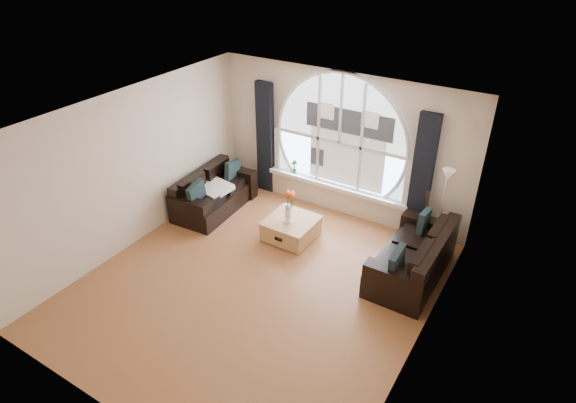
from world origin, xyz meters
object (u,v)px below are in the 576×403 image
object	(u,v)px
sofa_right	(412,255)
potted_plant	(294,167)
coffee_chest	(291,228)
guitar	(425,215)
floor_lamp	(441,214)
vase_flowers	(288,203)
sofa_left	(214,191)

from	to	relation	value
sofa_right	potted_plant	world-z (taller)	potted_plant
coffee_chest	guitar	world-z (taller)	guitar
guitar	floor_lamp	bearing A→B (deg)	-48.27
coffee_chest	vase_flowers	distance (m)	0.56
guitar	potted_plant	bearing A→B (deg)	170.64
sofa_right	vase_flowers	bearing A→B (deg)	-174.69
sofa_left	coffee_chest	bearing A→B (deg)	-5.60
sofa_left	vase_flowers	distance (m)	1.81
sofa_right	coffee_chest	bearing A→B (deg)	-177.07
sofa_right	vase_flowers	size ratio (longest dim) A/B	2.60
sofa_right	guitar	world-z (taller)	guitar
sofa_left	floor_lamp	xyz separation A→B (m)	(4.10, 0.79, 0.40)
vase_flowers	floor_lamp	distance (m)	2.52
sofa_left	coffee_chest	xyz separation A→B (m)	(1.78, -0.06, -0.19)
coffee_chest	floor_lamp	bearing A→B (deg)	20.84
vase_flowers	sofa_left	bearing A→B (deg)	175.06
coffee_chest	guitar	xyz separation A→B (m)	(2.02, 1.13, 0.32)
floor_lamp	vase_flowers	bearing A→B (deg)	-157.89
sofa_right	coffee_chest	distance (m)	2.17
sofa_left	sofa_right	xyz separation A→B (m)	(3.94, 0.02, 0.00)
sofa_left	floor_lamp	size ratio (longest dim) A/B	1.05
coffee_chest	floor_lamp	size ratio (longest dim) A/B	0.53
floor_lamp	coffee_chest	bearing A→B (deg)	-159.77
coffee_chest	floor_lamp	xyz separation A→B (m)	(2.32, 0.86, 0.59)
guitar	sofa_left	bearing A→B (deg)	-170.48
coffee_chest	potted_plant	size ratio (longest dim) A/B	3.05
guitar	vase_flowers	bearing A→B (deg)	-155.13
vase_flowers	potted_plant	bearing A→B (deg)	116.92
sofa_left	potted_plant	distance (m)	1.65
sofa_left	coffee_chest	world-z (taller)	sofa_left
sofa_left	vase_flowers	size ratio (longest dim) A/B	2.40
potted_plant	sofa_right	bearing A→B (deg)	-22.70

